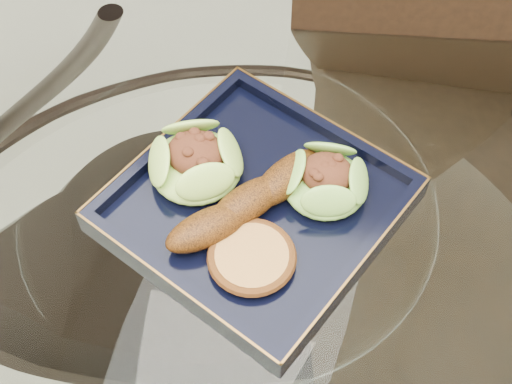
% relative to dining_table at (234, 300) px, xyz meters
% --- Properties ---
extents(dining_table, '(1.13, 1.13, 0.77)m').
position_rel_dining_table_xyz_m(dining_table, '(0.00, 0.00, 0.00)').
color(dining_table, white).
rests_on(dining_table, ground).
extents(dining_chair, '(0.47, 0.47, 0.90)m').
position_rel_dining_table_xyz_m(dining_chair, '(0.17, 0.28, -0.10)').
color(dining_chair, black).
rests_on(dining_chair, ground).
extents(navy_plate, '(0.34, 0.34, 0.02)m').
position_rel_dining_table_xyz_m(navy_plate, '(0.02, 0.03, 0.17)').
color(navy_plate, black).
rests_on(navy_plate, dining_table).
extents(lettuce_wrap_left, '(0.12, 0.12, 0.04)m').
position_rel_dining_table_xyz_m(lettuce_wrap_left, '(-0.06, 0.05, 0.20)').
color(lettuce_wrap_left, '#7AB033').
rests_on(lettuce_wrap_left, navy_plate).
extents(lettuce_wrap_right, '(0.11, 0.11, 0.03)m').
position_rel_dining_table_xyz_m(lettuce_wrap_right, '(0.08, 0.07, 0.20)').
color(lettuce_wrap_right, '#609A2C').
rests_on(lettuce_wrap_right, navy_plate).
extents(roasted_plantain, '(0.14, 0.18, 0.04)m').
position_rel_dining_table_xyz_m(roasted_plantain, '(0.01, 0.02, 0.20)').
color(roasted_plantain, '#5D2E09').
rests_on(roasted_plantain, navy_plate).
extents(crumb_patty, '(0.08, 0.08, 0.01)m').
position_rel_dining_table_xyz_m(crumb_patty, '(0.04, -0.04, 0.19)').
color(crumb_patty, '#C58841').
rests_on(crumb_patty, navy_plate).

